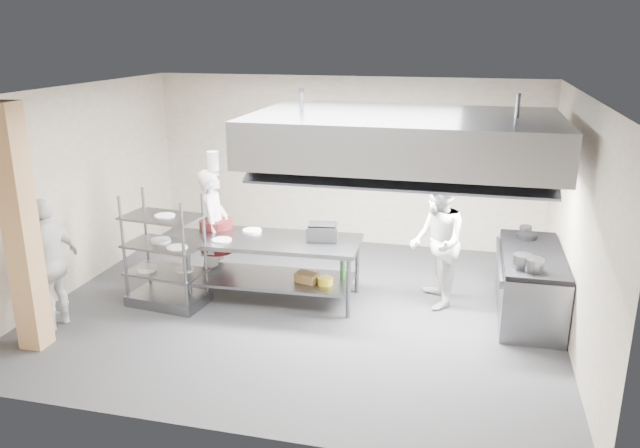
% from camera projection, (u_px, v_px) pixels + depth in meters
% --- Properties ---
extents(floor, '(7.00, 7.00, 0.00)m').
position_uv_depth(floor, '(303.00, 306.00, 8.86)').
color(floor, '#2D2D2F').
rests_on(floor, ground).
extents(ceiling, '(7.00, 7.00, 0.00)m').
position_uv_depth(ceiling, '(301.00, 91.00, 7.97)').
color(ceiling, silver).
rests_on(ceiling, wall_back).
extents(wall_back, '(7.00, 0.00, 7.00)m').
position_uv_depth(wall_back, '(346.00, 161.00, 11.20)').
color(wall_back, tan).
rests_on(wall_back, ground).
extents(wall_left, '(0.00, 6.00, 6.00)m').
position_uv_depth(wall_left, '(74.00, 189.00, 9.22)').
color(wall_left, tan).
rests_on(wall_left, ground).
extents(wall_right, '(0.00, 6.00, 6.00)m').
position_uv_depth(wall_right, '(577.00, 222.00, 7.62)').
color(wall_right, tan).
rests_on(wall_right, ground).
extents(column, '(0.30, 0.30, 3.00)m').
position_uv_depth(column, '(21.00, 230.00, 7.32)').
color(column, '#DFAA72').
rests_on(column, floor).
extents(exhaust_hood, '(4.00, 2.50, 0.60)m').
position_uv_depth(exhaust_hood, '(404.00, 137.00, 8.22)').
color(exhaust_hood, gray).
rests_on(exhaust_hood, ceiling).
extents(hood_strip_a, '(1.60, 0.12, 0.04)m').
position_uv_depth(hood_strip_a, '(337.00, 158.00, 8.53)').
color(hood_strip_a, white).
rests_on(hood_strip_a, exhaust_hood).
extents(hood_strip_b, '(1.60, 0.12, 0.04)m').
position_uv_depth(hood_strip_b, '(472.00, 164.00, 8.11)').
color(hood_strip_b, white).
rests_on(hood_strip_b, exhaust_hood).
extents(wall_shelf, '(1.50, 0.28, 0.04)m').
position_uv_depth(wall_shelf, '(448.00, 168.00, 10.64)').
color(wall_shelf, gray).
rests_on(wall_shelf, wall_back).
extents(island, '(2.48, 1.13, 0.91)m').
position_uv_depth(island, '(275.00, 269.00, 8.99)').
color(island, gray).
rests_on(island, floor).
extents(island_worktop, '(2.48, 1.13, 0.06)m').
position_uv_depth(island_worktop, '(274.00, 241.00, 8.86)').
color(island_worktop, gray).
rests_on(island_worktop, island).
extents(island_undershelf, '(2.28, 1.02, 0.04)m').
position_uv_depth(island_undershelf, '(275.00, 279.00, 9.04)').
color(island_undershelf, slate).
rests_on(island_undershelf, island).
extents(pass_rack, '(1.14, 0.75, 1.61)m').
position_uv_depth(pass_rack, '(165.00, 251.00, 8.70)').
color(pass_rack, slate).
rests_on(pass_rack, floor).
extents(cooking_range, '(0.80, 2.00, 0.84)m').
position_uv_depth(cooking_range, '(530.00, 285.00, 8.49)').
color(cooking_range, gray).
rests_on(cooking_range, floor).
extents(range_top, '(0.78, 1.96, 0.06)m').
position_uv_depth(range_top, '(533.00, 254.00, 8.36)').
color(range_top, black).
rests_on(range_top, cooking_range).
extents(chef_head, '(0.54, 0.72, 1.80)m').
position_uv_depth(chef_head, '(215.00, 227.00, 9.42)').
color(chef_head, white).
rests_on(chef_head, floor).
extents(chef_line, '(0.90, 1.04, 1.85)m').
position_uv_depth(chef_line, '(437.00, 243.00, 8.65)').
color(chef_line, silver).
rests_on(chef_line, floor).
extents(chef_plating, '(0.48, 1.04, 1.74)m').
position_uv_depth(chef_plating, '(49.00, 264.00, 8.02)').
color(chef_plating, white).
rests_on(chef_plating, floor).
extents(griddle, '(0.48, 0.40, 0.21)m').
position_uv_depth(griddle, '(322.00, 232.00, 8.81)').
color(griddle, slate).
rests_on(griddle, island_worktop).
extents(wicker_basket, '(0.35, 0.29, 0.13)m').
position_uv_depth(wicker_basket, '(307.00, 277.00, 8.86)').
color(wicker_basket, '#94613B').
rests_on(wicker_basket, island_undershelf).
extents(stockpot, '(0.24, 0.24, 0.17)m').
position_uv_depth(stockpot, '(523.00, 261.00, 7.80)').
color(stockpot, slate).
rests_on(stockpot, range_top).
extents(plate_stack, '(0.28, 0.28, 0.05)m').
position_uv_depth(plate_stack, '(166.00, 270.00, 8.78)').
color(plate_stack, white).
rests_on(plate_stack, pass_rack).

